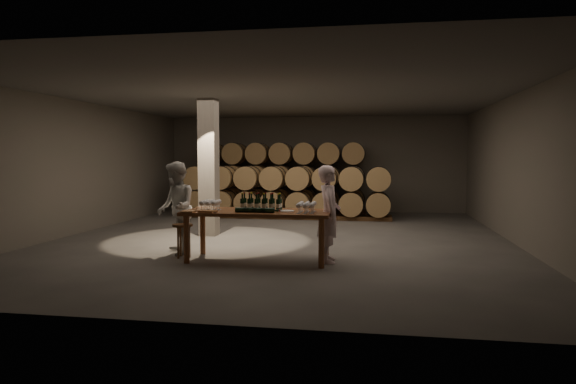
% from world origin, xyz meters
% --- Properties ---
extents(room, '(12.00, 12.00, 12.00)m').
position_xyz_m(room, '(-1.80, 0.20, 1.60)').
color(room, '#4F4C4A').
rests_on(room, ground).
extents(tasting_table, '(2.60, 1.10, 0.90)m').
position_xyz_m(tasting_table, '(0.00, -2.50, 0.80)').
color(tasting_table, brown).
rests_on(tasting_table, ground).
extents(barrel_stack_back, '(5.48, 0.95, 2.31)m').
position_xyz_m(barrel_stack_back, '(-0.96, 5.20, 1.20)').
color(barrel_stack_back, brown).
rests_on(barrel_stack_back, ground).
extents(barrel_stack_front, '(6.26, 0.95, 1.57)m').
position_xyz_m(barrel_stack_front, '(-0.57, 3.80, 0.83)').
color(barrel_stack_front, brown).
rests_on(barrel_stack_front, ground).
extents(bottle_cluster, '(0.73, 0.23, 0.32)m').
position_xyz_m(bottle_cluster, '(0.05, -2.48, 1.01)').
color(bottle_cluster, black).
rests_on(bottle_cluster, tasting_table).
extents(lying_bottles, '(0.79, 0.09, 0.09)m').
position_xyz_m(lying_bottles, '(0.03, -2.81, 0.94)').
color(lying_bottles, black).
rests_on(lying_bottles, tasting_table).
extents(glass_cluster_left, '(0.31, 0.42, 0.19)m').
position_xyz_m(glass_cluster_left, '(-0.85, -2.58, 1.03)').
color(glass_cluster_left, silver).
rests_on(glass_cluster_left, tasting_table).
extents(glass_cluster_right, '(0.31, 0.53, 0.18)m').
position_xyz_m(glass_cluster_right, '(0.89, -2.62, 1.03)').
color(glass_cluster_right, silver).
rests_on(glass_cluster_right, tasting_table).
extents(plate, '(0.28, 0.28, 0.02)m').
position_xyz_m(plate, '(0.52, -2.54, 0.91)').
color(plate, white).
rests_on(plate, tasting_table).
extents(notebook_near, '(0.31, 0.27, 0.03)m').
position_xyz_m(notebook_near, '(-0.81, -2.87, 0.92)').
color(notebook_near, '#9C6638').
rests_on(notebook_near, tasting_table).
extents(notebook_corner, '(0.24, 0.29, 0.02)m').
position_xyz_m(notebook_corner, '(-1.15, -2.91, 0.91)').
color(notebook_corner, '#9C6638').
rests_on(notebook_corner, tasting_table).
extents(pen, '(0.13, 0.04, 0.01)m').
position_xyz_m(pen, '(-0.69, -2.95, 0.91)').
color(pen, black).
rests_on(pen, tasting_table).
extents(stool, '(0.37, 0.37, 0.62)m').
position_xyz_m(stool, '(-1.44, -2.44, 0.51)').
color(stool, brown).
rests_on(stool, ground).
extents(person_man, '(0.49, 0.67, 1.71)m').
position_xyz_m(person_man, '(1.26, -2.41, 0.85)').
color(person_man, white).
rests_on(person_man, ground).
extents(person_woman, '(1.00, 1.08, 1.77)m').
position_xyz_m(person_woman, '(-1.67, -2.16, 0.88)').
color(person_woman, silver).
rests_on(person_woman, ground).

